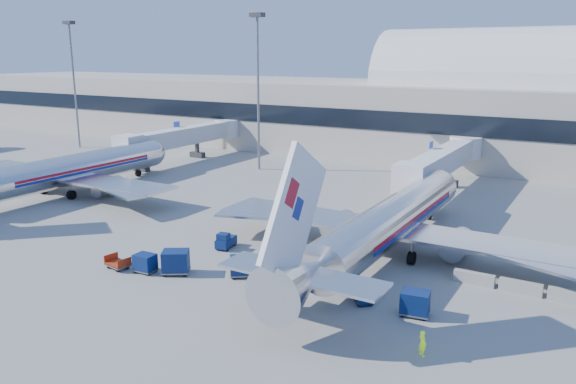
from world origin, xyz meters
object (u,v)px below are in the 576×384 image
Objects in this scene: barrier_near at (474,278)px; cart_train_a at (242,266)px; airliner_mid at (62,172)px; barrier_far at (571,297)px; cart_train_c at (145,263)px; mast_west at (258,69)px; tug_lead at (272,283)px; mast_far_west at (73,66)px; barrier_mid at (521,287)px; cart_train_b at (176,261)px; tug_left at (225,241)px; cart_open_red at (118,264)px; tug_right at (361,292)px; cart_solo_near at (276,298)px; cart_solo_far at (415,303)px; jetbridge_mid at (188,136)px; airliner_main at (387,223)px; ramp_worker at (422,343)px; jetbridge_near at (445,160)px.

barrier_near is 1.30× the size of cart_train_a.
barrier_far is at bearing -2.53° from airliner_mid.
mast_west is at bearing 108.49° from cart_train_c.
tug_lead is at bearing -154.90° from barrier_far.
mast_far_west reaches higher than tug_lead.
barrier_mid is 1.12× the size of cart_train_b.
tug_left reaches higher than cart_open_red.
mast_west is 10.14× the size of tug_lead.
cart_train_b is (-24.12, -9.92, 0.56)m from barrier_mid.
barrier_far is 27.84m from tug_left.
barrier_far is (44.60, -28.00, -14.34)m from mast_west.
tug_right is at bearing -34.64° from cart_train_a.
cart_solo_near is 1.21× the size of cart_solo_far.
jetbridge_mid is 50.06m from cart_train_b.
airliner_mid reaches higher than barrier_near.
barrier_mid is at bearing -12.50° from airliner_main.
airliner_mid is 16.10× the size of cart_train_a.
cart_train_b is 1.27× the size of cart_solo_far.
tug_right is at bearing -37.86° from jetbridge_mid.
jetbridge_mid is 9.17× the size of barrier_mid.
tug_lead is (-4.47, -11.44, -2.30)m from airliner_main.
barrier_near is at bearing -53.29° from ramp_worker.
cart_train_c is 21.24m from cart_solo_far.
barrier_near is at bearing -28.80° from jetbridge_mid.
jetbridge_near is (-2.40, 26.30, 1.00)m from airliner_main.
cart_train_a reaches higher than tug_lead.
jetbridge_mid is at bearing -0.57° from ramp_worker.
airliner_main is 15.29× the size of tug_left.
cart_train_b is at bearing 179.89° from tug_lead.
jetbridge_near reaches higher than ramp_worker.
ramp_worker is at bearing -90.87° from barrier_near.
tug_left is at bearing -172.76° from barrier_mid.
tug_left reaches higher than barrier_mid.
jetbridge_near is 41.86m from cart_train_c.
airliner_mid reaches higher than cart_train_c.
tug_lead is at bearing -133.93° from tug_left.
airliner_main reaches higher than jetbridge_near.
cart_train_a is (-19.33, -7.72, 0.42)m from barrier_mid.
jetbridge_near is at bearing 142.99° from tug_right.
cart_solo_far is at bearing -35.82° from jetbridge_mid.
mast_far_west is 67.19m from cart_open_red.
barrier_mid is 1.72× the size of cart_train_c.
cart_solo_far is (13.85, 0.28, 0.04)m from cart_train_a.
cart_solo_far is (35.82, -35.43, -13.89)m from mast_west.
cart_solo_near reaches higher than cart_open_red.
jetbridge_near is at bearing 69.84° from cart_train_c.
airliner_main is at bearing 167.50° from barrier_mid.
cart_train_a is 1.48× the size of ramp_worker.
cart_train_b reaches higher than cart_solo_far.
tug_lead is at bearing -93.14° from jetbridge_near.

